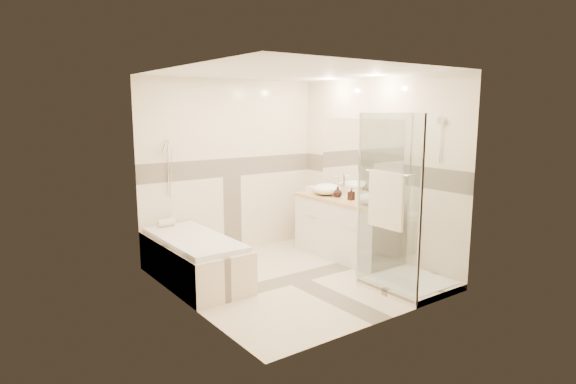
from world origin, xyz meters
TOP-DOWN VIEW (x-y plane):
  - room at (0.06, 0.01)m, footprint 2.82×3.02m
  - bathtub at (-1.02, 0.65)m, footprint 0.75×1.70m
  - vanity at (1.12, 0.30)m, footprint 0.58×1.62m
  - shower_enclosure at (0.83, -0.97)m, footprint 0.96×0.93m
  - vessel_sink_near at (1.10, 0.68)m, footprint 0.43×0.43m
  - vessel_sink_far at (1.10, -0.22)m, footprint 0.38×0.38m
  - faucet_near at (1.32, 0.68)m, footprint 0.11×0.03m
  - faucet_far at (1.32, -0.22)m, footprint 0.11×0.03m
  - amenity_bottle_a at (1.10, 0.16)m, footprint 0.08×0.08m
  - amenity_bottle_b at (1.10, 0.43)m, footprint 0.16×0.16m
  - folded_towels at (1.10, 0.94)m, footprint 0.21×0.29m
  - rolled_towel at (-1.09, 1.34)m, footprint 0.22×0.10m

SIDE VIEW (x-z plane):
  - bathtub at x=-1.02m, z-range 0.03..0.59m
  - vanity at x=1.12m, z-range 0.00..0.85m
  - shower_enclosure at x=0.83m, z-range -0.51..1.53m
  - rolled_towel at x=-1.09m, z-range 0.56..0.66m
  - folded_towels at x=1.10m, z-range 0.85..0.93m
  - vessel_sink_far at x=1.10m, z-range 0.85..1.00m
  - amenity_bottle_b at x=1.10m, z-range 0.85..1.00m
  - amenity_bottle_a at x=1.10m, z-range 0.85..1.02m
  - vessel_sink_near at x=1.10m, z-range 0.85..1.02m
  - faucet_near at x=1.32m, z-range 0.87..1.13m
  - faucet_far at x=1.32m, z-range 0.87..1.15m
  - room at x=0.06m, z-range 0.00..2.52m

